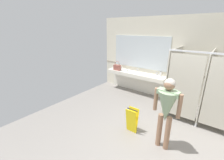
{
  "coord_description": "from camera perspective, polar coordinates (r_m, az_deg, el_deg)",
  "views": [
    {
      "loc": [
        0.76,
        -2.86,
        2.52
      ],
      "look_at": [
        -1.91,
        0.65,
        1.0
      ],
      "focal_mm": 24.23,
      "sensor_mm": 36.0,
      "label": 1
    }
  ],
  "objects": [
    {
      "name": "wall_back",
      "position": [
        5.64,
        29.07,
        5.86
      ],
      "size": [
        7.36,
        0.12,
        2.92
      ],
      "primitive_type": "cube",
      "color": "beige",
      "rests_on": "ground_plane"
    },
    {
      "name": "wet_floor_sign",
      "position": [
        3.95,
        7.54,
        -14.78
      ],
      "size": [
        0.28,
        0.19,
        0.65
      ],
      "color": "yellow",
      "rests_on": "ground_plane"
    },
    {
      "name": "mirror_panel",
      "position": [
        6.14,
        10.53,
        10.29
      ],
      "size": [
        2.32,
        0.02,
        1.24
      ],
      "primitive_type": "cube",
      "color": "silver",
      "rests_on": "wall_back"
    },
    {
      "name": "vanity_counter",
      "position": [
        6.2,
        9.15,
        0.95
      ],
      "size": [
        2.42,
        0.54,
        0.96
      ],
      "color": "silver",
      "rests_on": "ground_plane"
    },
    {
      "name": "paper_cup",
      "position": [
        6.13,
        5.78,
        3.59
      ],
      "size": [
        0.07,
        0.07,
        0.1
      ],
      "primitive_type": "cylinder",
      "color": "white",
      "rests_on": "vanity_counter"
    },
    {
      "name": "bathroom_stalls",
      "position": [
        4.79,
        31.78,
        -1.82
      ],
      "size": [
        1.88,
        1.35,
        2.0
      ],
      "color": "#B2AD9E",
      "rests_on": "ground_plane"
    },
    {
      "name": "ground_plane",
      "position": [
        3.92,
        18.28,
        -23.08
      ],
      "size": [
        7.36,
        5.74,
        0.1
      ],
      "primitive_type": "cube",
      "color": "gray"
    },
    {
      "name": "person_standing",
      "position": [
        3.31,
        19.92,
        -9.33
      ],
      "size": [
        0.57,
        0.42,
        1.6
      ],
      "color": "#8C664C",
      "rests_on": "ground_plane"
    },
    {
      "name": "wall_back_tile_band",
      "position": [
        5.67,
        28.3,
        1.72
      ],
      "size": [
        7.36,
        0.01,
        0.06
      ],
      "primitive_type": "cube",
      "color": "#9E937F",
      "rests_on": "wall_back"
    },
    {
      "name": "soap_dispenser",
      "position": [
        5.82,
        17.88,
        2.2
      ],
      "size": [
        0.07,
        0.07,
        0.19
      ],
      "color": "white",
      "rests_on": "vanity_counter"
    },
    {
      "name": "handbag",
      "position": [
        6.33,
        1.96,
        4.83
      ],
      "size": [
        0.31,
        0.13,
        0.37
      ],
      "color": "#934C42",
      "rests_on": "vanity_counter"
    }
  ]
}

